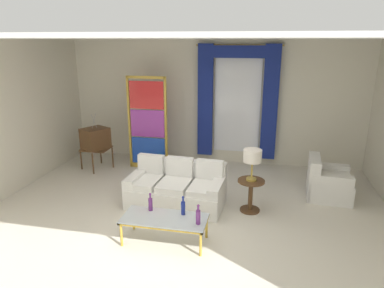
{
  "coord_description": "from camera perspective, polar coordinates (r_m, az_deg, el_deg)",
  "views": [
    {
      "loc": [
        1.27,
        -5.4,
        2.99
      ],
      "look_at": [
        -0.08,
        0.9,
        1.05
      ],
      "focal_mm": 32.62,
      "sensor_mm": 36.0,
      "label": 1
    }
  ],
  "objects": [
    {
      "name": "wall_left",
      "position": [
        7.91,
        -26.83,
        4.08
      ],
      "size": [
        0.12,
        7.0,
        3.0
      ],
      "primitive_type": "cube",
      "color": "silver",
      "rests_on": "ground"
    },
    {
      "name": "coffee_table",
      "position": [
        5.41,
        -4.51,
        -12.26
      ],
      "size": [
        1.29,
        0.57,
        0.41
      ],
      "color": "silver",
      "rests_on": "ground"
    },
    {
      "name": "couch_white_long",
      "position": [
        6.61,
        -2.43,
        -7.26
      ],
      "size": [
        1.81,
        1.02,
        0.86
      ],
      "color": "white",
      "rests_on": "ground"
    },
    {
      "name": "vintage_tv",
      "position": [
        8.53,
        -15.52,
        0.75
      ],
      "size": [
        0.72,
        0.76,
        1.35
      ],
      "color": "brown",
      "rests_on": "ground"
    },
    {
      "name": "wall_rear",
      "position": [
        8.69,
        3.54,
        6.84
      ],
      "size": [
        8.0,
        0.12,
        3.0
      ],
      "primitive_type": "cube",
      "color": "silver",
      "rests_on": "ground"
    },
    {
      "name": "ground_plane",
      "position": [
        6.3,
        -1.02,
        -11.56
      ],
      "size": [
        16.0,
        16.0,
        0.0
      ],
      "primitive_type": "plane",
      "color": "silver"
    },
    {
      "name": "stained_glass_divider",
      "position": [
        8.24,
        -7.28,
        3.05
      ],
      "size": [
        0.95,
        0.05,
        2.2
      ],
      "color": "gold",
      "rests_on": "ground"
    },
    {
      "name": "bottle_blue_decanter",
      "position": [
        5.56,
        -6.81,
        -9.63
      ],
      "size": [
        0.07,
        0.07,
        0.3
      ],
      "color": "#753384",
      "rests_on": "coffee_table"
    },
    {
      "name": "bottle_amber_squat",
      "position": [
        5.15,
        1.01,
        -11.72
      ],
      "size": [
        0.07,
        0.07,
        0.31
      ],
      "color": "#753384",
      "rests_on": "coffee_table"
    },
    {
      "name": "peacock_figurine",
      "position": [
        8.12,
        -5.62,
        -3.3
      ],
      "size": [
        0.44,
        0.6,
        0.5
      ],
      "color": "beige",
      "rests_on": "ground"
    },
    {
      "name": "table_lamp_brass",
      "position": [
        6.14,
        9.86,
        -2.13
      ],
      "size": [
        0.32,
        0.32,
        0.57
      ],
      "color": "#B29338",
      "rests_on": "round_side_table"
    },
    {
      "name": "armchair_white",
      "position": [
        7.35,
        21.09,
        -6.01
      ],
      "size": [
        0.88,
        0.87,
        0.8
      ],
      "color": "white",
      "rests_on": "ground"
    },
    {
      "name": "round_side_table",
      "position": [
        6.39,
        9.56,
        -7.85
      ],
      "size": [
        0.48,
        0.48,
        0.59
      ],
      "color": "brown",
      "rests_on": "ground"
    },
    {
      "name": "curtained_window",
      "position": [
        8.42,
        7.45,
        8.07
      ],
      "size": [
        2.0,
        0.17,
        2.7
      ],
      "color": "white",
      "rests_on": "ground"
    },
    {
      "name": "ceiling_slab",
      "position": [
        6.33,
        0.55,
        17.02
      ],
      "size": [
        8.0,
        7.6,
        0.04
      ],
      "primitive_type": "cube",
      "color": "white"
    },
    {
      "name": "bottle_crystal_tall",
      "position": [
        5.41,
        -1.47,
        -10.28
      ],
      "size": [
        0.07,
        0.07,
        0.3
      ],
      "color": "navy",
      "rests_on": "coffee_table"
    }
  ]
}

